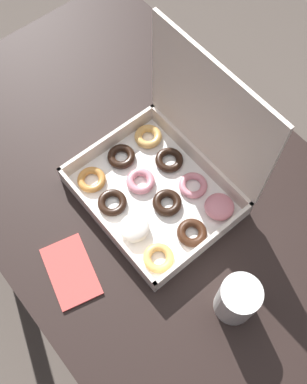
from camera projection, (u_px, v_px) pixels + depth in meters
The scene contains 5 objects.
ground_plane at pixel (151, 277), 1.66m from camera, with size 8.00×8.00×0.00m, color #564C44.
dining_table at pixel (150, 208), 1.09m from camera, with size 1.17×0.71×0.74m.
donut_box at pixel (169, 174), 0.93m from camera, with size 0.33×0.27×0.32m.
coffee_mug at pixel (237, 299), 0.83m from camera, with size 0.08×0.08×0.11m.
paper_napkin at pixel (71, 271), 0.90m from camera, with size 0.16×0.12×0.01m.
Camera 1 is at (0.35, -0.28, 1.63)m, focal length 42.00 mm.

